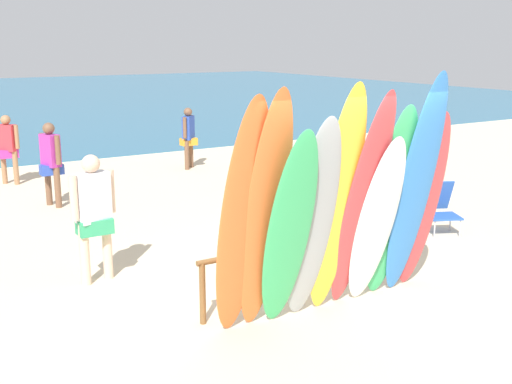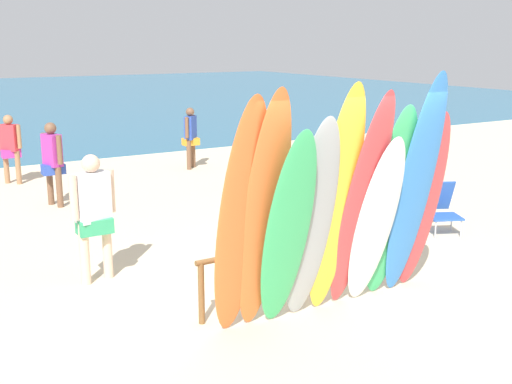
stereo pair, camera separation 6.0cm
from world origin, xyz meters
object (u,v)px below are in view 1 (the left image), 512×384
Objects in this scene: surfboard_blue_8 at (416,187)px; beachgoer_photographing at (51,159)px; surfboard_orange_1 at (265,215)px; surfboard_green_7 at (391,204)px; beach_chair_red at (362,194)px; surfboard_orange_0 at (242,220)px; beachgoer_by_water at (94,210)px; surfboard_rack at (312,251)px; surfboard_red_5 at (362,203)px; surfboard_grey_3 at (313,221)px; beachgoer_midbeach at (265,144)px; surfboard_red_9 at (424,202)px; beach_chair_blue at (439,205)px; beachgoer_near_rack at (8,145)px; surfboard_yellow_4 at (337,203)px; surfboard_white_6 at (376,222)px; beachgoer_strolling at (188,134)px; surfboard_green_2 at (289,232)px.

surfboard_blue_8 reaches higher than beachgoer_photographing.
surfboard_orange_1 is 1.78m from surfboard_green_7.
surfboard_orange_0 is at bearing -167.12° from beach_chair_red.
surfboard_rack is at bearing -56.39° from beachgoer_by_water.
beachgoer_by_water is 2.01× the size of beach_chair_red.
surfboard_green_7 is 1.45× the size of beachgoer_by_water.
surfboard_rack is 0.98m from surfboard_red_5.
surfboard_grey_3 is 2.95m from beachgoer_by_water.
beachgoer_photographing is (-1.76, 6.71, -0.38)m from surfboard_red_5.
surfboard_red_9 is at bearing 30.35° from beachgoer_midbeach.
surfboard_rack is at bearing -136.54° from beach_chair_blue.
beachgoer_photographing is at bearing 113.91° from surfboard_red_9.
surfboard_green_7 is at bearing -26.43° from beachgoer_near_rack.
surfboard_blue_8 is at bearing -14.13° from surfboard_green_7.
beachgoer_near_rack is (-1.88, 8.49, 0.29)m from surfboard_rack.
surfboard_grey_3 reaches higher than surfboard_rack.
surfboard_grey_3 is 1.59× the size of beachgoer_near_rack.
surfboard_grey_3 is 0.35m from surfboard_yellow_4.
surfboard_yellow_4 is 1.81× the size of beachgoer_near_rack.
surfboard_orange_0 is at bearing 179.30° from surfboard_white_6.
surfboard_yellow_4 is (-0.14, -0.62, 0.75)m from surfboard_rack.
surfboard_yellow_4 is 3.28× the size of beach_chair_red.
surfboard_red_5 reaches higher than beachgoer_photographing.
surfboard_green_7 is at bearing 9.43° from surfboard_yellow_4.
surfboard_yellow_4 is 0.98× the size of surfboard_blue_8.
beachgoer_strolling reaches higher than beach_chair_blue.
surfboard_blue_8 is 9.58m from beachgoer_near_rack.
surfboard_red_5 is 3.20× the size of beach_chair_red.
beachgoer_midbeach is (3.79, 5.62, -0.32)m from surfboard_orange_0.
beach_chair_blue is (3.42, 1.15, -0.15)m from surfboard_rack.
surfboard_orange_1 is at bearing -174.38° from surfboard_green_7.
surfboard_white_6 is 8.85m from beachgoer_strolling.
beach_chair_blue is (4.70, 1.70, -0.86)m from surfboard_orange_0.
surfboard_white_6 is 2.58× the size of beach_chair_blue.
surfboard_orange_1 is at bearing -178.09° from surfboard_red_9.
surfboard_yellow_4 reaches higher than beach_chair_red.
surfboard_red_5 is at bearing -172.88° from surfboard_red_9.
beachgoer_by_water reaches higher than beachgoer_photographing.
surfboard_blue_8 reaches higher than beachgoer_strolling.
surfboard_green_2 is 0.99m from surfboard_red_5.
beach_chair_red is (1.82, 3.02, -0.94)m from surfboard_blue_8.
surfboard_red_9 is at bearing 5.50° from surfboard_grey_3.
surfboard_grey_3 is 0.65m from surfboard_red_5.
surfboard_yellow_4 is (0.31, -0.02, 0.16)m from surfboard_grey_3.
surfboard_orange_1 reaches higher than surfboard_red_5.
surfboard_red_5 is 3.39m from beachgoer_by_water.
surfboard_white_6 is at bearing 34.51° from beachgoer_strolling.
surfboard_grey_3 reaches higher than beachgoer_photographing.
surfboard_grey_3 is at bearing -130.81° from beach_chair_blue.
surfboard_red_5 is (1.47, -0.10, -0.00)m from surfboard_orange_0.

